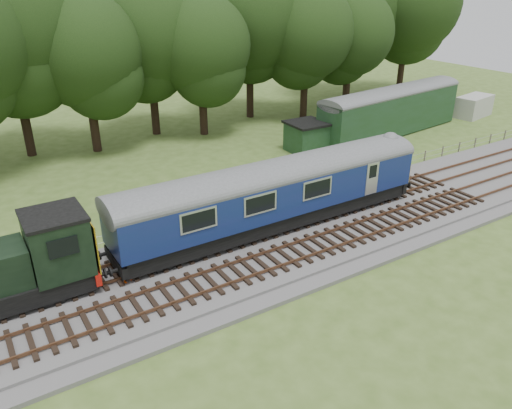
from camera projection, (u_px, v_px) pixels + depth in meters
ground at (221, 264)px, 24.80m from camera, size 120.00×120.00×0.00m
ballast at (221, 261)px, 24.72m from camera, size 70.00×7.00×0.35m
track_north at (208, 245)px, 25.70m from camera, size 67.20×2.40×0.21m
track_south at (237, 272)px, 23.40m from camera, size 67.20×2.40×0.21m
fence at (183, 229)px, 28.25m from camera, size 64.00×0.12×1.00m
tree_line at (95, 146)px, 41.66m from camera, size 70.00×8.00×18.00m
dmu_railcar at (274, 189)px, 26.75m from camera, size 18.05×2.86×3.88m
worker at (126, 266)px, 22.50m from camera, size 0.68×0.58×1.58m
parked_coach at (392, 109)px, 43.80m from camera, size 16.25×4.65×4.10m
shed at (306, 137)px, 39.92m from camera, size 3.04×3.04×2.41m
caravan at (474, 106)px, 49.78m from camera, size 4.48×2.74×2.05m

